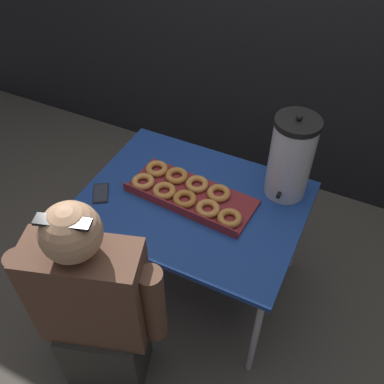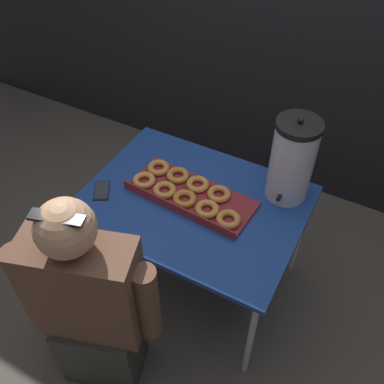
{
  "view_description": "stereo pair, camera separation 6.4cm",
  "coord_description": "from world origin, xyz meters",
  "px_view_note": "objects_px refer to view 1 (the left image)",
  "views": [
    {
      "loc": [
        0.65,
        -1.35,
        2.26
      ],
      "look_at": [
        -0.01,
        0.0,
        0.76
      ],
      "focal_mm": 40.0,
      "sensor_mm": 36.0,
      "label": 1
    },
    {
      "loc": [
        0.71,
        -1.32,
        2.26
      ],
      "look_at": [
        -0.01,
        0.0,
        0.76
      ],
      "focal_mm": 40.0,
      "sensor_mm": 36.0,
      "label": 2
    }
  ],
  "objects_px": {
    "coffee_urn": "(291,158)",
    "person_seated": "(95,311)",
    "cell_phone": "(101,193)",
    "donut_box": "(188,193)"
  },
  "relations": [
    {
      "from": "coffee_urn",
      "to": "person_seated",
      "type": "bearing_deg",
      "value": -119.38
    },
    {
      "from": "cell_phone",
      "to": "coffee_urn",
      "type": "bearing_deg",
      "value": -4.03
    },
    {
      "from": "donut_box",
      "to": "cell_phone",
      "type": "distance_m",
      "value": 0.45
    },
    {
      "from": "donut_box",
      "to": "person_seated",
      "type": "xyz_separation_m",
      "value": [
        -0.11,
        -0.7,
        -0.15
      ]
    },
    {
      "from": "donut_box",
      "to": "person_seated",
      "type": "height_order",
      "value": "person_seated"
    },
    {
      "from": "cell_phone",
      "to": "person_seated",
      "type": "xyz_separation_m",
      "value": [
        0.3,
        -0.52,
        -0.13
      ]
    },
    {
      "from": "donut_box",
      "to": "cell_phone",
      "type": "relative_size",
      "value": 4.26
    },
    {
      "from": "cell_phone",
      "to": "person_seated",
      "type": "relative_size",
      "value": 0.13
    },
    {
      "from": "donut_box",
      "to": "coffee_urn",
      "type": "distance_m",
      "value": 0.54
    },
    {
      "from": "coffee_urn",
      "to": "donut_box",
      "type": "bearing_deg",
      "value": -149.32
    }
  ]
}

